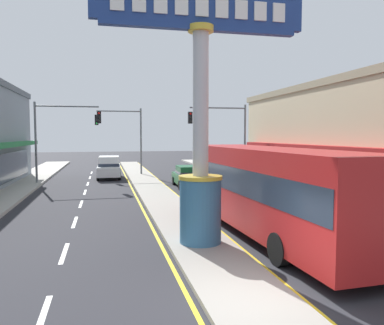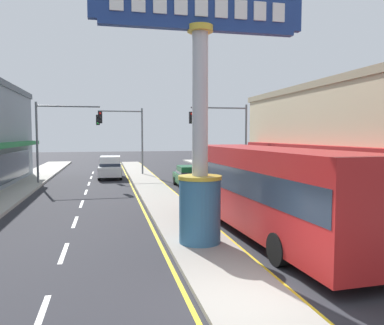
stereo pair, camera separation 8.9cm
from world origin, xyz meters
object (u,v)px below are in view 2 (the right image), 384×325
sedan_far_right_lane (189,176)px  suv_mid_left_lane (110,167)px  district_sign (200,129)px  traffic_light_median_far (126,130)px  pedestrian_near_kerb (338,186)px  traffic_light_left_side (61,128)px  sedan_near_left_lane (292,194)px  bus_near_right_lane (269,186)px  traffic_light_right_side (226,129)px  street_bench (362,202)px

sedan_far_right_lane → suv_mid_left_lane: 8.88m
district_sign → sedan_far_right_lane: bearing=79.2°
traffic_light_median_far → pedestrian_near_kerb: bearing=-62.2°
traffic_light_left_side → sedan_near_left_lane: size_ratio=1.43×
sedan_far_right_lane → sedan_near_left_lane: bearing=-70.1°
district_sign → sedan_near_left_lane: 8.58m
district_sign → sedan_far_right_lane: 14.92m
district_sign → traffic_light_left_side: (-6.33, 18.01, 0.31)m
traffic_light_median_far → bus_near_right_lane: 22.99m
traffic_light_right_side → traffic_light_median_far: same height
pedestrian_near_kerb → traffic_light_right_side: bearing=99.6°
suv_mid_left_lane → pedestrian_near_kerb: suv_mid_left_lane is taller
traffic_light_right_side → sedan_far_right_lane: bearing=-142.5°
suv_mid_left_lane → street_bench: suv_mid_left_lane is taller
district_sign → bus_near_right_lane: bearing=13.2°
pedestrian_near_kerb → district_sign: bearing=-150.1°
district_sign → street_bench: size_ratio=5.24×
traffic_light_right_side → pedestrian_near_kerb: size_ratio=3.63×
bus_near_right_lane → street_bench: 6.45m
district_sign → street_bench: (8.56, 3.14, -3.29)m
bus_near_right_lane → pedestrian_near_kerb: 7.07m
bus_near_right_lane → traffic_light_median_far: bearing=100.2°
bus_near_right_lane → street_bench: (5.82, 2.50, -1.22)m
traffic_light_right_side → street_bench: (2.23, -13.94, -3.60)m
suv_mid_left_lane → pedestrian_near_kerb: 19.89m
sedan_far_right_lane → district_sign: bearing=-100.8°
sedan_near_left_lane → pedestrian_near_kerb: size_ratio=2.53×
bus_near_right_lane → sedan_far_right_lane: bearing=90.0°
traffic_light_left_side → pedestrian_near_kerb: 20.00m
traffic_light_left_side → street_bench: traffic_light_left_side is taller
sedan_far_right_lane → bus_near_right_lane: bearing=-90.0°
bus_near_right_lane → street_bench: bus_near_right_lane is taller
bus_near_right_lane → sedan_far_right_lane: size_ratio=2.61×
pedestrian_near_kerb → sedan_near_left_lane: bearing=170.7°
sedan_near_left_lane → bus_near_right_lane: bearing=-125.8°
suv_mid_left_lane → sedan_far_right_lane: bearing=-51.9°
district_sign → traffic_light_right_side: (6.33, 17.08, 0.31)m
suv_mid_left_lane → district_sign: bearing=-82.7°
street_bench → pedestrian_near_kerb: size_ratio=0.94×
bus_near_right_lane → sedan_far_right_lane: bus_near_right_lane is taller
sedan_far_right_lane → sedan_near_left_lane: size_ratio=1.00×
sedan_far_right_lane → suv_mid_left_lane: size_ratio=0.93×
street_bench → traffic_light_median_far: bearing=116.2°
sedan_near_left_lane → suv_mid_left_lane: 18.34m
bus_near_right_lane → sedan_near_left_lane: 5.74m
sedan_far_right_lane → suv_mid_left_lane: bearing=128.1°
traffic_light_median_far → suv_mid_left_lane: bearing=-128.2°
traffic_light_right_side → pedestrian_near_kerb: bearing=-80.4°
street_bench → traffic_light_right_side: bearing=99.1°
traffic_light_left_side → traffic_light_right_side: size_ratio=1.00×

